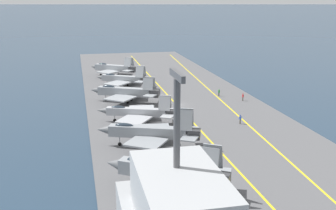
# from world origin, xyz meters

# --- Properties ---
(ground_plane) EXTENTS (2000.00, 2000.00, 0.00)m
(ground_plane) POSITION_xyz_m (0.00, 0.00, 0.00)
(ground_plane) COLOR #23384C
(carrier_deck) EXTENTS (178.64, 40.93, 0.40)m
(carrier_deck) POSITION_xyz_m (0.00, 0.00, 0.20)
(carrier_deck) COLOR #565659
(carrier_deck) RESTS_ON ground
(deck_stripe_foul_line) EXTENTS (160.48, 10.48, 0.01)m
(deck_stripe_foul_line) POSITION_xyz_m (0.00, -11.26, 0.40)
(deck_stripe_foul_line) COLOR yellow
(deck_stripe_foul_line) RESTS_ON carrier_deck
(deck_stripe_centerline) EXTENTS (160.77, 0.36, 0.01)m
(deck_stripe_centerline) POSITION_xyz_m (0.00, 0.00, 0.40)
(deck_stripe_centerline) COLOR yellow
(deck_stripe_centerline) RESTS_ON carrier_deck
(parked_jet_nearest) EXTENTS (13.56, 16.26, 7.03)m
(parked_jet_nearest) POSITION_xyz_m (-42.38, 11.43, 3.14)
(parked_jet_nearest) COLOR gray
(parked_jet_nearest) RESTS_ON carrier_deck
(parked_jet_second) EXTENTS (13.15, 17.42, 6.86)m
(parked_jet_second) POSITION_xyz_m (-25.99, 10.81, 3.12)
(parked_jet_second) COLOR gray
(parked_jet_second) RESTS_ON carrier_deck
(parked_jet_third) EXTENTS (14.02, 16.04, 5.69)m
(parked_jet_third) POSITION_xyz_m (-11.84, 10.62, 2.56)
(parked_jet_third) COLOR #A8AAAF
(parked_jet_third) RESTS_ON carrier_deck
(parked_jet_fourth) EXTENTS (14.09, 16.84, 6.22)m
(parked_jet_fourth) POSITION_xyz_m (4.82, 11.23, 2.93)
(parked_jet_fourth) COLOR #93999E
(parked_jet_fourth) RESTS_ON carrier_deck
(parked_jet_fifth) EXTENTS (13.68, 15.20, 6.06)m
(parked_jet_fifth) POSITION_xyz_m (21.81, 9.83, 2.66)
(parked_jet_fifth) COLOR #9EA3A8
(parked_jet_fifth) RESTS_ON carrier_deck
(parked_jet_sixth) EXTENTS (13.14, 15.14, 6.17)m
(parked_jet_sixth) POSITION_xyz_m (37.20, 11.06, 3.05)
(parked_jet_sixth) COLOR #9EA3A8
(parked_jet_sixth) RESTS_ON carrier_deck
(crew_red_vest) EXTENTS (0.40, 0.29, 1.80)m
(crew_red_vest) POSITION_xyz_m (0.32, -16.32, 1.39)
(crew_red_vest) COLOR #4C473D
(crew_red_vest) RESTS_ON carrier_deck
(crew_green_vest) EXTENTS (0.30, 0.40, 1.76)m
(crew_green_vest) POSITION_xyz_m (6.05, -12.30, 1.37)
(crew_green_vest) COLOR #232328
(crew_green_vest) RESTS_ON carrier_deck
(crew_blue_vest) EXTENTS (0.46, 0.43, 1.86)m
(crew_blue_vest) POSITION_xyz_m (-16.93, -8.76, 1.42)
(crew_blue_vest) COLOR #4C473D
(crew_blue_vest) RESTS_ON carrier_deck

